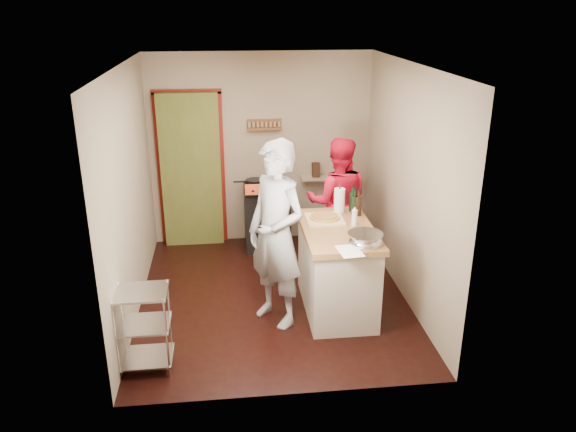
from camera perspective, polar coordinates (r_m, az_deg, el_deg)
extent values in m
plane|color=black|center=(6.56, -1.54, -8.12)|extent=(3.50, 3.50, 0.00)
cube|color=gray|center=(7.71, -2.79, 6.76)|extent=(3.00, 0.04, 2.60)
cube|color=#565B23|center=(7.83, -9.76, 4.79)|extent=(0.80, 0.40, 2.10)
cube|color=maroon|center=(7.80, -12.87, 4.50)|extent=(0.06, 0.06, 2.10)
cube|color=maroon|center=(7.75, -6.67, 4.78)|extent=(0.06, 0.06, 2.10)
cube|color=maroon|center=(7.54, -10.28, 12.33)|extent=(0.90, 0.06, 0.06)
cube|color=brown|center=(7.60, -2.42, 8.87)|extent=(0.46, 0.09, 0.03)
cube|color=brown|center=(7.63, -2.45, 9.37)|extent=(0.46, 0.02, 0.12)
cube|color=olive|center=(7.59, -2.43, 9.28)|extent=(0.42, 0.04, 0.07)
cube|color=gray|center=(7.84, 4.27, 3.93)|extent=(0.80, 0.18, 0.04)
cube|color=black|center=(7.77, 2.84, 4.73)|extent=(0.10, 0.14, 0.22)
cube|color=gray|center=(6.10, -15.84, 2.13)|extent=(0.04, 3.50, 2.60)
cube|color=gray|center=(6.33, 12.01, 3.15)|extent=(0.04, 3.50, 2.60)
cube|color=white|center=(5.76, -1.80, 15.20)|extent=(3.00, 3.50, 0.02)
cube|color=black|center=(7.69, -2.14, -0.33)|extent=(0.60, 0.55, 0.80)
cube|color=black|center=(7.54, -2.18, 2.72)|extent=(0.60, 0.55, 0.06)
cube|color=maroon|center=(7.25, -2.02, 2.71)|extent=(0.60, 0.15, 0.17)
cylinder|color=black|center=(7.63, -3.39, 3.51)|extent=(0.26, 0.26, 0.05)
cylinder|color=silver|center=(5.25, -17.09, -12.12)|extent=(0.02, 0.02, 0.80)
cylinder|color=silver|center=(5.19, -12.21, -12.08)|extent=(0.02, 0.02, 0.80)
cylinder|color=silver|center=(5.55, -16.47, -10.11)|extent=(0.02, 0.02, 0.80)
cylinder|color=silver|center=(5.49, -11.88, -10.05)|extent=(0.02, 0.02, 0.80)
cube|color=silver|center=(5.53, -14.13, -13.72)|extent=(0.48, 0.40, 0.02)
cube|color=silver|center=(5.34, -14.47, -10.62)|extent=(0.48, 0.40, 0.02)
cube|color=silver|center=(5.18, -14.79, -7.49)|extent=(0.48, 0.40, 0.02)
cube|color=#B5AD99|center=(6.14, 4.98, -5.64)|extent=(0.69, 1.20, 0.89)
cube|color=#9B633A|center=(5.94, 5.13, -1.51)|extent=(0.75, 1.27, 0.06)
cube|color=#DCBC86|center=(6.13, 3.74, -0.33)|extent=(0.40, 0.40, 0.02)
cylinder|color=gold|center=(6.12, 3.75, -0.11)|extent=(0.32, 0.32, 0.02)
ellipsoid|color=silver|center=(5.56, 7.84, -2.28)|extent=(0.35, 0.35, 0.11)
cylinder|color=white|center=(6.33, 5.24, 1.57)|extent=(0.12, 0.12, 0.28)
cylinder|color=silver|center=(6.00, 6.76, -0.16)|extent=(0.06, 0.06, 0.17)
cube|color=white|center=(5.40, 6.30, -3.57)|extent=(0.24, 0.32, 0.00)
cylinder|color=black|center=(6.38, 6.58, 1.81)|extent=(0.08, 0.08, 0.31)
cylinder|color=black|center=(6.26, 7.17, 1.40)|extent=(0.08, 0.08, 0.31)
cylinder|color=black|center=(6.28, 6.80, 1.48)|extent=(0.08, 0.08, 0.31)
imported|color=#B0AFB4|center=(5.67, -1.20, -1.95)|extent=(0.81, 0.85, 1.96)
imported|color=red|center=(7.10, 5.06, 1.44)|extent=(0.89, 0.74, 1.65)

